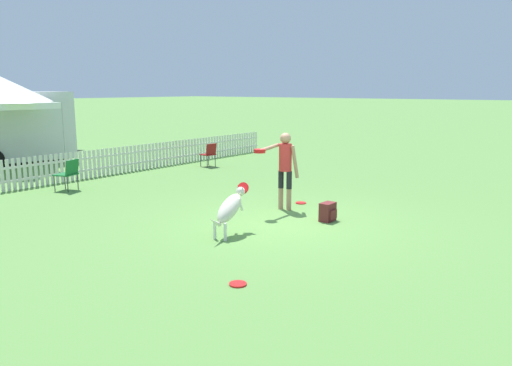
{
  "coord_description": "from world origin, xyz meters",
  "views": [
    {
      "loc": [
        -8.0,
        -5.51,
        2.65
      ],
      "look_at": [
        -0.33,
        0.4,
        0.82
      ],
      "focal_mm": 35.0,
      "sensor_mm": 36.0,
      "label": 1
    }
  ],
  "objects_px": {
    "frisbee_near_handler": "(238,284)",
    "backpack_on_grass": "(328,212)",
    "handler_person": "(284,162)",
    "leaping_dog": "(230,208)",
    "folding_chair_center": "(209,153)",
    "frisbee_near_dog": "(301,203)",
    "folding_chair_blue_left": "(68,172)"
  },
  "relations": [
    {
      "from": "frisbee_near_handler",
      "to": "frisbee_near_dog",
      "type": "relative_size",
      "value": 1.0
    },
    {
      "from": "folding_chair_center",
      "to": "frisbee_near_dog",
      "type": "bearing_deg",
      "value": 70.04
    },
    {
      "from": "frisbee_near_handler",
      "to": "frisbee_near_dog",
      "type": "distance_m",
      "value": 5.11
    },
    {
      "from": "folding_chair_center",
      "to": "folding_chair_blue_left",
      "type": "bearing_deg",
      "value": 5.53
    },
    {
      "from": "frisbee_near_dog",
      "to": "backpack_on_grass",
      "type": "relative_size",
      "value": 0.64
    },
    {
      "from": "folding_chair_blue_left",
      "to": "frisbee_near_handler",
      "type": "bearing_deg",
      "value": 53.84
    },
    {
      "from": "frisbee_near_handler",
      "to": "folding_chair_blue_left",
      "type": "height_order",
      "value": "folding_chair_blue_left"
    },
    {
      "from": "handler_person",
      "to": "frisbee_near_dog",
      "type": "bearing_deg",
      "value": -95.92
    },
    {
      "from": "leaping_dog",
      "to": "folding_chair_center",
      "type": "xyz_separation_m",
      "value": [
        5.8,
        5.89,
        -0.04
      ]
    },
    {
      "from": "handler_person",
      "to": "leaping_dog",
      "type": "xyz_separation_m",
      "value": [
        -2.21,
        -0.33,
        -0.56
      ]
    },
    {
      "from": "handler_person",
      "to": "frisbee_near_dog",
      "type": "xyz_separation_m",
      "value": [
        0.77,
        0.03,
        -1.07
      ]
    },
    {
      "from": "backpack_on_grass",
      "to": "folding_chair_center",
      "type": "distance_m",
      "value": 7.82
    },
    {
      "from": "handler_person",
      "to": "folding_chair_blue_left",
      "type": "relative_size",
      "value": 2.06
    },
    {
      "from": "leaping_dog",
      "to": "backpack_on_grass",
      "type": "xyz_separation_m",
      "value": [
        1.97,
        -0.92,
        -0.33
      ]
    },
    {
      "from": "handler_person",
      "to": "leaping_dog",
      "type": "relative_size",
      "value": 1.41
    },
    {
      "from": "frisbee_near_handler",
      "to": "backpack_on_grass",
      "type": "height_order",
      "value": "backpack_on_grass"
    },
    {
      "from": "frisbee_near_dog",
      "to": "folding_chair_blue_left",
      "type": "xyz_separation_m",
      "value": [
        -2.45,
        5.67,
        0.48
      ]
    },
    {
      "from": "leaping_dog",
      "to": "frisbee_near_handler",
      "type": "relative_size",
      "value": 4.97
    },
    {
      "from": "frisbee_near_dog",
      "to": "folding_chair_center",
      "type": "distance_m",
      "value": 6.22
    },
    {
      "from": "handler_person",
      "to": "backpack_on_grass",
      "type": "xyz_separation_m",
      "value": [
        -0.23,
        -1.26,
        -0.89
      ]
    },
    {
      "from": "frisbee_near_dog",
      "to": "folding_chair_center",
      "type": "height_order",
      "value": "folding_chair_center"
    },
    {
      "from": "leaping_dog",
      "to": "backpack_on_grass",
      "type": "relative_size",
      "value": 3.2
    },
    {
      "from": "leaping_dog",
      "to": "folding_chair_blue_left",
      "type": "xyz_separation_m",
      "value": [
        0.52,
        6.03,
        -0.03
      ]
    },
    {
      "from": "backpack_on_grass",
      "to": "folding_chair_blue_left",
      "type": "xyz_separation_m",
      "value": [
        -1.45,
        6.96,
        0.31
      ]
    },
    {
      "from": "frisbee_near_dog",
      "to": "folding_chair_center",
      "type": "xyz_separation_m",
      "value": [
        2.82,
        5.53,
        0.47
      ]
    },
    {
      "from": "frisbee_near_dog",
      "to": "backpack_on_grass",
      "type": "distance_m",
      "value": 1.64
    },
    {
      "from": "backpack_on_grass",
      "to": "handler_person",
      "type": "bearing_deg",
      "value": 79.46
    },
    {
      "from": "folding_chair_blue_left",
      "to": "frisbee_near_dog",
      "type": "bearing_deg",
      "value": 93.68
    },
    {
      "from": "leaping_dog",
      "to": "folding_chair_center",
      "type": "distance_m",
      "value": 8.26
    },
    {
      "from": "leaping_dog",
      "to": "backpack_on_grass",
      "type": "distance_m",
      "value": 2.2
    },
    {
      "from": "folding_chair_blue_left",
      "to": "handler_person",
      "type": "bearing_deg",
      "value": 86.75
    },
    {
      "from": "handler_person",
      "to": "frisbee_near_dog",
      "type": "relative_size",
      "value": 6.99
    }
  ]
}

